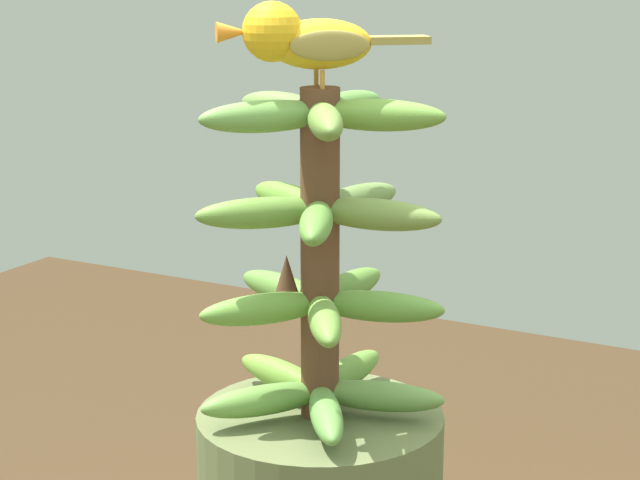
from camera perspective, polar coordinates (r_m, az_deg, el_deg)
name	(u,v)px	position (r m, az deg, el deg)	size (l,w,h in m)	color
banana_bunch	(319,258)	(1.21, -0.03, -0.87)	(0.26, 0.27, 0.35)	brown
perched_bird	(301,39)	(1.17, -0.95, 9.90)	(0.16, 0.18, 0.09)	#C68933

